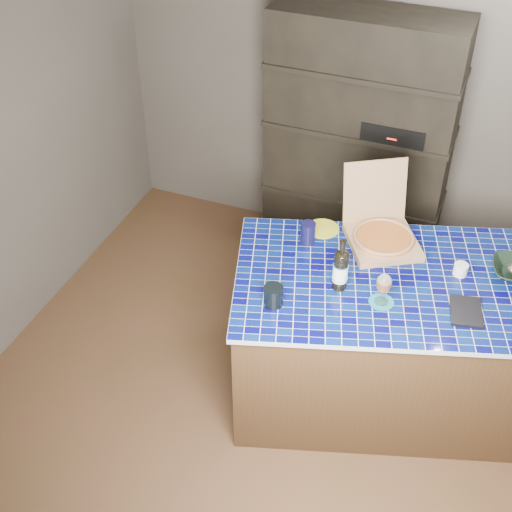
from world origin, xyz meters
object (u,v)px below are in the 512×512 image
at_px(dvd_case, 466,311).
at_px(pizza_box, 382,235).
at_px(wine_glass, 384,284).
at_px(mead_bottle, 341,269).
at_px(kitchen_island, 376,337).

bearing_deg(dvd_case, pizza_box, 130.62).
bearing_deg(wine_glass, mead_bottle, 171.34).
bearing_deg(wine_glass, dvd_case, 11.02).
relative_size(kitchen_island, pizza_box, 3.16).
distance_m(kitchen_island, wine_glass, 0.58).
relative_size(kitchen_island, wine_glass, 10.24).
bearing_deg(kitchen_island, wine_glass, -99.70).
relative_size(mead_bottle, wine_glass, 1.73).
xyz_separation_m(kitchen_island, dvd_case, (0.43, -0.10, 0.44)).
bearing_deg(mead_bottle, kitchen_island, 34.61).
xyz_separation_m(pizza_box, wine_glass, (0.12, -0.48, 0.07)).
relative_size(pizza_box, dvd_case, 2.63).
distance_m(mead_bottle, wine_glass, 0.24).
distance_m(kitchen_island, pizza_box, 0.58).
xyz_separation_m(kitchen_island, pizza_box, (-0.09, 0.30, 0.49)).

